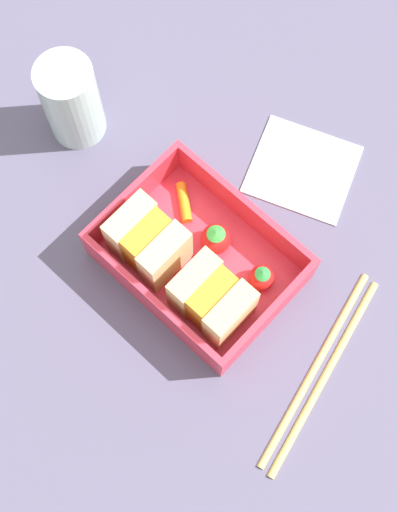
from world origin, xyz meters
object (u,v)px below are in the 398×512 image
(sandwich_center_left, at_px, (148,242))
(folded_napkin, at_px, (303,169))
(sandwich_left, at_px, (212,299))
(strawberry_left, at_px, (262,277))
(strawberry_far_left, at_px, (217,240))
(chopstick_pair, at_px, (319,373))
(drinking_glass, at_px, (71,101))
(carrot_stick_far_left, at_px, (184,202))

(sandwich_center_left, bearing_deg, folded_napkin, -105.53)
(sandwich_left, relative_size, strawberry_left, 2.13)
(strawberry_far_left, relative_size, chopstick_pair, 0.17)
(chopstick_pair, relative_size, drinking_glass, 2.10)
(strawberry_far_left, xyz_separation_m, folded_napkin, (-0.01, -0.12, -0.03))
(sandwich_left, xyz_separation_m, folded_napkin, (0.03, -0.17, -0.04))
(sandwich_center_left, height_order, chopstick_pair, sandwich_center_left)
(sandwich_left, xyz_separation_m, sandwich_center_left, (0.08, 0.00, 0.00))
(chopstick_pair, height_order, folded_napkin, chopstick_pair)
(strawberry_left, bearing_deg, strawberry_far_left, 1.84)
(chopstick_pair, height_order, drinking_glass, drinking_glass)
(chopstick_pair, bearing_deg, sandwich_left, 11.98)
(strawberry_far_left, height_order, chopstick_pair, strawberry_far_left)
(carrot_stick_far_left, height_order, folded_napkin, carrot_stick_far_left)
(sandwich_center_left, distance_m, folded_napkin, 0.18)
(sandwich_center_left, distance_m, strawberry_far_left, 0.07)
(carrot_stick_far_left, bearing_deg, drinking_glass, 2.61)
(chopstick_pair, bearing_deg, sandwich_center_left, 7.10)
(sandwich_left, distance_m, carrot_stick_far_left, 0.11)
(strawberry_left, height_order, carrot_stick_far_left, strawberry_left)
(folded_napkin, bearing_deg, drinking_glass, 30.63)
(strawberry_left, height_order, drinking_glass, drinking_glass)
(sandwich_left, xyz_separation_m, strawberry_left, (-0.02, -0.05, -0.02))
(strawberry_far_left, height_order, carrot_stick_far_left, strawberry_far_left)
(sandwich_left, bearing_deg, sandwich_center_left, 0.00)
(sandwich_left, height_order, strawberry_far_left, sandwich_left)
(sandwich_left, xyz_separation_m, drinking_glass, (0.23, -0.05, 0.01))
(drinking_glass, bearing_deg, chopstick_pair, 175.46)
(strawberry_far_left, distance_m, folded_napkin, 0.12)
(sandwich_center_left, distance_m, chopstick_pair, 0.20)
(sandwich_left, bearing_deg, strawberry_left, -108.32)
(sandwich_left, relative_size, drinking_glass, 0.65)
(sandwich_left, height_order, carrot_stick_far_left, sandwich_left)
(drinking_glass, bearing_deg, folded_napkin, -149.37)
(sandwich_center_left, relative_size, carrot_stick_far_left, 1.62)
(sandwich_center_left, xyz_separation_m, chopstick_pair, (-0.19, -0.02, -0.04))
(carrot_stick_far_left, xyz_separation_m, folded_napkin, (-0.06, -0.11, -0.02))
(drinking_glass, bearing_deg, strawberry_far_left, 179.09)
(sandwich_center_left, relative_size, drinking_glass, 0.65)
(strawberry_left, relative_size, strawberry_far_left, 0.86)
(strawberry_left, distance_m, folded_napkin, 0.13)
(sandwich_center_left, xyz_separation_m, drinking_glass, (0.15, -0.05, 0.01))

